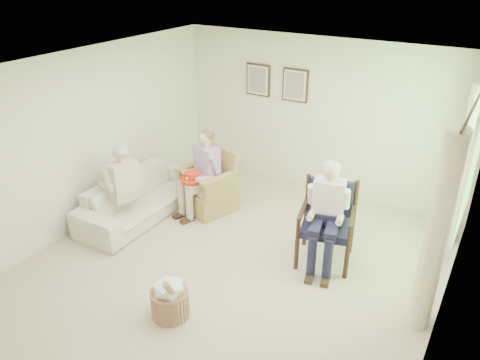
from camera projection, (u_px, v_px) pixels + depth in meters
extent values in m
plane|color=beige|center=(233.00, 267.00, 6.20)|extent=(5.50, 5.50, 0.00)
cube|color=silver|center=(319.00, 117.00, 7.75)|extent=(5.00, 0.04, 2.60)
cube|color=silver|center=(39.00, 316.00, 3.51)|extent=(5.00, 0.04, 2.60)
cube|color=silver|center=(86.00, 140.00, 6.79)|extent=(0.04, 5.50, 2.60)
cube|color=silver|center=(453.00, 237.00, 4.47)|extent=(0.04, 5.50, 2.60)
cube|color=white|center=(231.00, 71.00, 5.06)|extent=(5.00, 5.50, 0.02)
cube|color=#2D6B23|center=(472.00, 168.00, 5.30)|extent=(0.02, 1.40, 1.50)
cube|color=white|center=(457.00, 227.00, 5.65)|extent=(0.04, 1.52, 0.06)
cylinder|color=#382114|center=(478.00, 98.00, 5.00)|extent=(0.03, 2.50, 0.03)
cylinder|color=beige|center=(436.00, 235.00, 4.79)|extent=(0.34, 0.34, 2.30)
cylinder|color=beige|center=(464.00, 167.00, 6.30)|extent=(0.34, 0.34, 2.30)
cube|color=#382114|center=(258.00, 80.00, 8.05)|extent=(0.45, 0.03, 0.55)
cube|color=silver|center=(258.00, 80.00, 8.03)|extent=(0.39, 0.01, 0.49)
cube|color=tan|center=(257.00, 80.00, 8.02)|extent=(0.33, 0.01, 0.43)
cube|color=#382114|center=(295.00, 85.00, 7.72)|extent=(0.45, 0.03, 0.55)
cube|color=silver|center=(295.00, 85.00, 7.71)|extent=(0.39, 0.01, 0.49)
cube|color=tan|center=(294.00, 86.00, 7.70)|extent=(0.33, 0.01, 0.43)
cube|color=#A7844E|center=(208.00, 198.00, 7.53)|extent=(0.73, 0.71, 0.38)
cube|color=beige|center=(207.00, 186.00, 7.40)|extent=(0.56, 0.54, 0.09)
cube|color=#A7844E|center=(217.00, 164.00, 7.54)|extent=(0.67, 0.21, 0.57)
cube|color=#A7844E|center=(190.00, 175.00, 7.54)|extent=(0.09, 0.65, 0.27)
cube|color=#A7844E|center=(225.00, 184.00, 7.23)|extent=(0.09, 0.65, 0.27)
cylinder|color=black|center=(293.00, 249.00, 6.16)|extent=(0.06, 0.06, 0.47)
cylinder|color=black|center=(339.00, 264.00, 5.86)|extent=(0.06, 0.06, 0.47)
cylinder|color=black|center=(311.00, 229.00, 6.61)|extent=(0.06, 0.06, 0.47)
cylinder|color=black|center=(355.00, 242.00, 6.32)|extent=(0.06, 0.06, 0.47)
cube|color=#1F1B3B|center=(326.00, 227.00, 6.11)|extent=(0.62, 0.59, 0.11)
cube|color=#1F1B3B|center=(336.00, 199.00, 6.21)|extent=(0.57, 0.07, 0.53)
imported|color=#EFE3CE|center=(141.00, 197.00, 7.29)|extent=(2.16, 0.84, 0.63)
cube|color=beige|center=(206.00, 177.00, 7.34)|extent=(0.40, 0.26, 0.16)
cube|color=#B98DC7|center=(206.00, 160.00, 7.23)|extent=(0.39, 0.24, 0.46)
sphere|color=#DDAD8E|center=(205.00, 138.00, 7.06)|extent=(0.21, 0.21, 0.21)
ellipsoid|color=brown|center=(206.00, 136.00, 7.07)|extent=(0.22, 0.22, 0.18)
cube|color=beige|center=(193.00, 184.00, 7.24)|extent=(0.14, 0.44, 0.13)
cube|color=beige|center=(204.00, 187.00, 7.14)|extent=(0.14, 0.44, 0.13)
cylinder|color=beige|center=(186.00, 204.00, 7.20)|extent=(0.12, 0.12, 0.48)
cylinder|color=beige|center=(197.00, 207.00, 7.10)|extent=(0.12, 0.12, 0.48)
cube|color=#1A1836|center=(327.00, 216.00, 6.04)|extent=(0.40, 0.26, 0.16)
cube|color=white|center=(330.00, 197.00, 5.93)|extent=(0.39, 0.24, 0.46)
sphere|color=#DDAD8E|center=(332.00, 171.00, 5.76)|extent=(0.21, 0.21, 0.21)
ellipsoid|color=#B7B2AD|center=(333.00, 168.00, 5.77)|extent=(0.22, 0.22, 0.18)
cube|color=#1A1836|center=(313.00, 225.00, 5.94)|extent=(0.14, 0.44, 0.13)
cube|color=#1A1836|center=(328.00, 230.00, 5.85)|extent=(0.14, 0.44, 0.13)
cylinder|color=#1A1836|center=(305.00, 253.00, 5.92)|extent=(0.12, 0.12, 0.58)
cylinder|color=#1A1836|center=(320.00, 258.00, 5.83)|extent=(0.12, 0.12, 0.58)
cube|color=#BCB597|center=(125.00, 192.00, 6.95)|extent=(0.42, 0.26, 0.16)
cube|color=beige|center=(124.00, 175.00, 6.84)|extent=(0.41, 0.24, 0.46)
sphere|color=#DDAD8E|center=(120.00, 152.00, 6.67)|extent=(0.21, 0.21, 0.21)
ellipsoid|color=#B7B2AD|center=(121.00, 149.00, 6.68)|extent=(0.22, 0.22, 0.18)
cube|color=#BCB597|center=(110.00, 200.00, 6.84)|extent=(0.14, 0.44, 0.13)
cube|color=#BCB597|center=(120.00, 203.00, 6.75)|extent=(0.14, 0.44, 0.13)
cylinder|color=#BCB597|center=(102.00, 220.00, 6.80)|extent=(0.12, 0.12, 0.45)
cylinder|color=#BCB597|center=(112.00, 224.00, 6.70)|extent=(0.12, 0.12, 0.45)
cylinder|color=red|center=(192.00, 179.00, 7.15)|extent=(0.36, 0.36, 0.04)
cylinder|color=red|center=(192.00, 176.00, 7.12)|extent=(0.23, 0.23, 0.12)
cube|color=white|center=(198.00, 178.00, 7.06)|extent=(0.04, 0.01, 0.05)
cube|color=white|center=(196.00, 173.00, 7.21)|extent=(0.01, 0.04, 0.05)
cube|color=white|center=(185.00, 174.00, 7.18)|extent=(0.04, 0.01, 0.05)
cube|color=white|center=(187.00, 179.00, 7.03)|extent=(0.01, 0.04, 0.05)
cylinder|color=tan|center=(170.00, 303.00, 5.31)|extent=(0.52, 0.52, 0.34)
ellipsoid|color=white|center=(169.00, 288.00, 5.21)|extent=(0.38, 0.38, 0.23)
cylinder|color=#A57F56|center=(173.00, 293.00, 5.13)|extent=(0.17, 0.31, 0.50)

